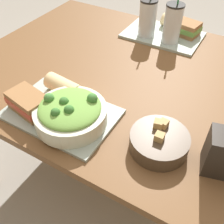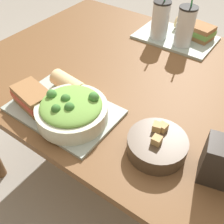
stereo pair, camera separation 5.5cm
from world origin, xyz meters
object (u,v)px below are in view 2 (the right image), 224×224
soup_bowl (157,145)px  sandwich_near (33,97)px  salad_bowl (72,110)px  drink_cup_dark (160,21)px  drink_cup_red (185,28)px  sandwich_far (198,31)px  baguette_far (189,25)px  baguette_near (69,84)px

soup_bowl → sandwich_near: (-0.44, -0.07, 0.01)m
salad_bowl → drink_cup_dark: drink_cup_dark is taller
salad_bowl → drink_cup_red: drink_cup_red is taller
drink_cup_dark → drink_cup_red: (0.12, -0.00, 0.00)m
sandwich_far → drink_cup_dark: 0.19m
salad_bowl → sandwich_near: bearing=-171.1°
baguette_far → sandwich_far: bearing=-115.6°
sandwich_near → baguette_near: bearing=79.6°
salad_bowl → baguette_far: size_ratio=1.72×
sandwich_far → baguette_near: bearing=-98.6°
baguette_near → baguette_far: size_ratio=1.04×
soup_bowl → baguette_near: soup_bowl is taller
soup_bowl → sandwich_near: same height
salad_bowl → drink_cup_dark: bearing=93.2°
salad_bowl → sandwich_far: (0.12, 0.77, -0.01)m
drink_cup_red → soup_bowl: bearing=-72.0°
soup_bowl → sandwich_far: bearing=103.3°
soup_bowl → baguette_far: bearing=106.9°
soup_bowl → sandwich_near: 0.45m
baguette_near → drink_cup_red: size_ratio=0.55×
baguette_far → drink_cup_red: bearing=-162.5°
salad_bowl → drink_cup_dark: (-0.04, 0.66, 0.04)m
salad_bowl → sandwich_near: 0.16m
sandwich_near → sandwich_far: bearing=81.5°
baguette_near → sandwich_near: bearing=165.3°
sandwich_far → drink_cup_dark: drink_cup_dark is taller
soup_bowl → salad_bowl: bearing=-170.1°
soup_bowl → drink_cup_red: (-0.20, 0.61, 0.06)m
sandwich_near → baguette_near: (0.05, 0.13, -0.00)m
baguette_near → baguette_far: same height
salad_bowl → soup_bowl: (0.29, 0.05, -0.02)m
soup_bowl → baguette_near: (-0.39, 0.05, 0.01)m
soup_bowl → drink_cup_red: drink_cup_red is taller
baguette_far → drink_cup_dark: bearing=151.8°
baguette_near → drink_cup_dark: (0.07, 0.56, 0.05)m
salad_bowl → baguette_near: (-0.11, 0.10, -0.01)m
sandwich_near → drink_cup_dark: bearing=90.6°
salad_bowl → soup_bowl: 0.29m
drink_cup_red → baguette_far: bearing=102.0°
salad_bowl → baguette_far: salad_bowl is taller
soup_bowl → baguette_near: 0.40m
baguette_far → drink_cup_red: drink_cup_red is taller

